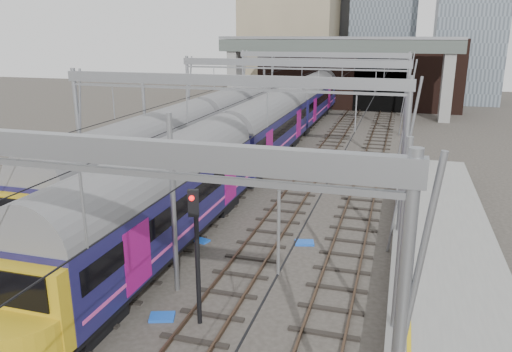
% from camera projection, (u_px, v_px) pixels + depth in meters
% --- Properties ---
extents(ground, '(160.00, 160.00, 0.00)m').
position_uv_depth(ground, '(153.00, 316.00, 17.75)').
color(ground, '#38332D').
rests_on(ground, ground).
extents(tracks, '(14.40, 80.00, 0.22)m').
position_uv_depth(tracks, '(265.00, 192.00, 31.56)').
color(tracks, '#4C3828').
rests_on(tracks, ground).
extents(overhead_line, '(16.80, 80.00, 8.00)m').
position_uv_depth(overhead_line, '(290.00, 78.00, 35.72)').
color(overhead_line, gray).
rests_on(overhead_line, ground).
extents(retaining_wall, '(28.00, 2.75, 9.00)m').
position_uv_depth(retaining_wall, '(352.00, 76.00, 64.02)').
color(retaining_wall, black).
rests_on(retaining_wall, ground).
extents(overbridge, '(28.00, 3.00, 9.25)m').
position_uv_depth(overbridge, '(336.00, 54.00, 58.12)').
color(overbridge, gray).
rests_on(overbridge, ground).
extents(train_main, '(3.07, 70.90, 5.19)m').
position_uv_depth(train_main, '(291.00, 111.00, 46.49)').
color(train_main, black).
rests_on(train_main, ground).
extents(train_second, '(3.11, 35.92, 5.24)m').
position_uv_depth(train_second, '(200.00, 133.00, 36.15)').
color(train_second, black).
rests_on(train_second, ground).
extents(signal_near_centre, '(0.39, 0.47, 4.92)m').
position_uv_depth(signal_near_centre, '(196.00, 241.00, 16.43)').
color(signal_near_centre, black).
rests_on(signal_near_centre, ground).
extents(equip_cover_a, '(1.02, 0.86, 0.10)m').
position_uv_depth(equip_cover_a, '(162.00, 317.00, 17.62)').
color(equip_cover_a, blue).
rests_on(equip_cover_a, ground).
extents(equip_cover_b, '(0.84, 0.70, 0.09)m').
position_uv_depth(equip_cover_b, '(202.00, 241.00, 24.09)').
color(equip_cover_b, blue).
rests_on(equip_cover_b, ground).
extents(equip_cover_c, '(1.03, 0.84, 0.11)m').
position_uv_depth(equip_cover_c, '(304.00, 243.00, 23.83)').
color(equip_cover_c, blue).
rests_on(equip_cover_c, ground).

